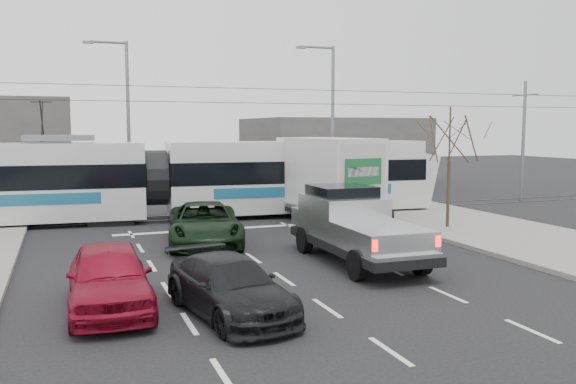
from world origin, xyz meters
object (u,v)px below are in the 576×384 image
object	(u,v)px
tram	(155,179)
bare_tree	(450,140)
green_car	(205,224)
dark_car	(230,287)
silver_pickup	(352,224)
box_truck	(321,180)
navy_pickup	(331,203)
street_lamp_far	(125,113)
street_lamp_near	(330,114)
red_car	(109,277)
traffic_signal	(378,161)

from	to	relation	value
tram	bare_tree	bearing A→B (deg)	-28.46
green_car	dark_car	xyz separation A→B (m)	(-1.31, -8.51, -0.11)
silver_pickup	tram	bearing A→B (deg)	114.24
box_truck	navy_pickup	distance (m)	1.57
navy_pickup	street_lamp_far	bearing A→B (deg)	146.95
bare_tree	navy_pickup	bearing A→B (deg)	141.93
silver_pickup	navy_pickup	distance (m)	7.41
bare_tree	dark_car	world-z (taller)	bare_tree
street_lamp_far	dark_car	size ratio (longest dim) A/B	1.98
street_lamp_near	silver_pickup	distance (m)	17.03
bare_tree	green_car	distance (m)	10.73
silver_pickup	red_car	xyz separation A→B (m)	(-7.78, -2.92, -0.38)
tram	green_car	bearing A→B (deg)	-79.21
traffic_signal	navy_pickup	world-z (taller)	traffic_signal
green_car	red_car	world-z (taller)	red_car
street_lamp_far	tram	xyz separation A→B (m)	(0.66, -6.55, -3.20)
red_car	street_lamp_near	bearing A→B (deg)	54.30
traffic_signal	box_truck	bearing A→B (deg)	172.66
street_lamp_far	box_truck	distance (m)	12.50
tram	dark_car	bearing A→B (deg)	-88.22
street_lamp_near	tram	distance (m)	12.18
tram	box_truck	distance (m)	7.68
traffic_signal	green_car	xyz separation A→B (m)	(-9.16, -3.66, -1.97)
traffic_signal	tram	size ratio (longest dim) A/B	0.14
box_truck	navy_pickup	xyz separation A→B (m)	(-0.05, -1.26, -0.93)
tram	street_lamp_near	bearing A→B (deg)	26.29
silver_pickup	red_car	bearing A→B (deg)	-158.82
box_truck	street_lamp_near	bearing A→B (deg)	54.38
street_lamp_near	street_lamp_far	distance (m)	11.67
bare_tree	red_car	distance (m)	16.00
street_lamp_near	red_car	distance (m)	23.39
street_lamp_near	box_truck	xyz separation A→B (m)	(-3.62, -7.15, -3.22)
street_lamp_far	red_car	distance (m)	20.92
street_lamp_far	green_car	bearing A→B (deg)	-83.50
green_car	dark_car	world-z (taller)	green_car
silver_pickup	navy_pickup	xyz separation A→B (m)	(2.42, 7.00, -0.21)
box_truck	dark_car	distance (m)	14.75
tram	box_truck	size ratio (longest dim) A/B	3.33
silver_pickup	box_truck	size ratio (longest dim) A/B	0.82
dark_car	silver_pickup	bearing A→B (deg)	29.62
traffic_signal	red_car	distance (m)	17.05
navy_pickup	red_car	distance (m)	14.23
tram	box_truck	xyz separation A→B (m)	(7.23, -2.60, -0.03)
box_truck	silver_pickup	bearing A→B (deg)	-115.41
bare_tree	street_lamp_near	distance (m)	11.58
street_lamp_near	dark_car	world-z (taller)	street_lamp_near
traffic_signal	street_lamp_near	size ratio (longest dim) A/B	0.40
street_lamp_far	red_car	bearing A→B (deg)	-96.64
green_car	red_car	size ratio (longest dim) A/B	1.19
bare_tree	street_lamp_far	size ratio (longest dim) A/B	0.56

